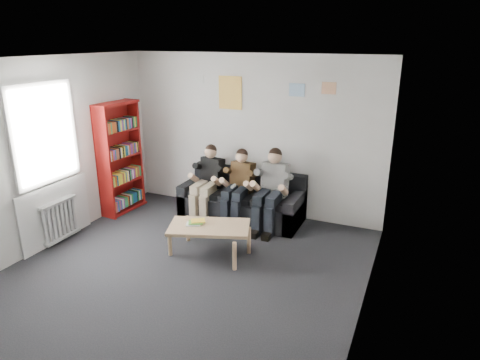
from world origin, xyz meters
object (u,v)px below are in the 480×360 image
(coffee_table, at_px, (209,229))
(person_middle, at_px, (238,187))
(sofa, at_px, (242,202))
(bookshelf, at_px, (121,158))
(person_left, at_px, (207,182))
(person_right, at_px, (271,191))

(coffee_table, xyz_separation_m, person_middle, (-0.09, 1.20, 0.22))
(sofa, bearing_deg, bookshelf, -165.99)
(person_left, bearing_deg, bookshelf, -158.73)
(bookshelf, bearing_deg, person_right, 12.00)
(coffee_table, bearing_deg, person_right, 68.22)
(person_left, bearing_deg, person_right, 8.85)
(sofa, relative_size, person_left, 1.65)
(sofa, distance_m, person_right, 0.70)
(person_right, bearing_deg, coffee_table, -107.28)
(person_middle, xyz_separation_m, person_right, (0.57, -0.00, 0.03))
(bookshelf, height_order, person_middle, bookshelf)
(sofa, bearing_deg, coffee_table, -86.21)
(coffee_table, bearing_deg, bookshelf, 158.03)
(person_right, bearing_deg, person_middle, -175.86)
(person_middle, relative_size, person_right, 0.95)
(person_middle, bearing_deg, person_right, 6.11)
(coffee_table, bearing_deg, person_middle, 94.39)
(bookshelf, distance_m, coffee_table, 2.39)
(sofa, relative_size, person_middle, 1.67)
(person_middle, bearing_deg, sofa, 96.48)
(bookshelf, xyz_separation_m, person_middle, (2.07, 0.33, -0.35))
(person_left, relative_size, person_middle, 1.01)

